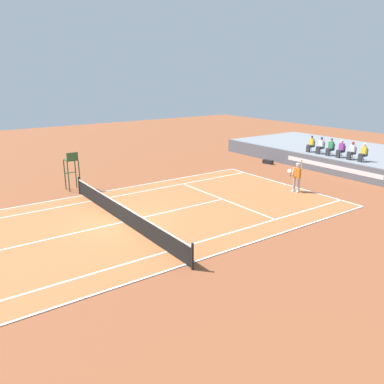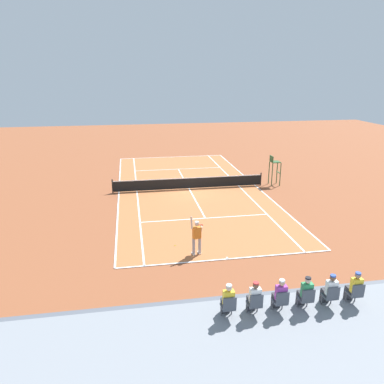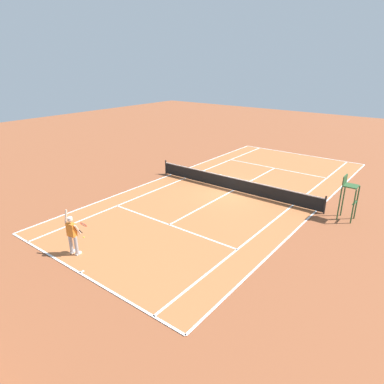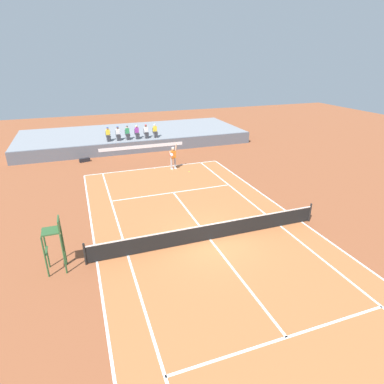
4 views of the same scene
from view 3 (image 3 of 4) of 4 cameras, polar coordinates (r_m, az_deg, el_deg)
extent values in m
plane|color=brown|center=(22.71, 6.88, 0.20)|extent=(80.00, 80.00, 0.00)
cube|color=#B76638|center=(22.71, 6.88, 0.22)|extent=(10.98, 23.78, 0.02)
cube|color=white|center=(14.85, -18.29, -12.74)|extent=(10.98, 0.10, 0.01)
cube|color=white|center=(33.06, 17.68, 6.04)|extent=(10.98, 0.10, 0.01)
cube|color=white|center=(20.68, 20.01, -3.05)|extent=(0.10, 23.78, 0.01)
cube|color=white|center=(25.75, -3.62, 2.90)|extent=(0.10, 23.78, 0.01)
cube|color=white|center=(21.07, 16.48, -2.17)|extent=(0.10, 23.78, 0.01)
cube|color=white|center=(24.91, -1.23, 2.31)|extent=(0.10, 23.78, 0.01)
cube|color=white|center=(17.93, -3.82, -5.49)|extent=(8.22, 0.10, 0.01)
cube|color=white|center=(28.13, 13.67, 3.91)|extent=(8.22, 0.10, 0.01)
cube|color=white|center=(22.70, 6.88, 0.26)|extent=(0.10, 12.80, 0.01)
cube|color=white|center=(14.89, -17.97, -12.59)|extent=(0.10, 0.20, 0.01)
cube|color=white|center=(32.97, 17.62, 6.00)|extent=(0.10, 0.20, 0.01)
cylinder|color=black|center=(20.38, 21.37, -2.03)|extent=(0.10, 0.10, 1.07)
cylinder|color=black|center=(25.89, -4.40, 4.17)|extent=(0.10, 0.10, 1.07)
cube|color=black|center=(22.54, 6.93, 1.34)|extent=(11.78, 0.02, 0.84)
cube|color=white|center=(22.41, 6.98, 2.35)|extent=(11.78, 0.03, 0.06)
cylinder|color=#9E9EA3|center=(16.13, -19.61, -8.25)|extent=(0.15, 0.15, 0.92)
cylinder|color=#9E9EA3|center=(15.91, -18.81, -8.56)|extent=(0.15, 0.15, 0.92)
cube|color=white|center=(16.36, -19.28, -9.42)|extent=(0.17, 0.30, 0.10)
cube|color=white|center=(16.15, -18.48, -9.74)|extent=(0.17, 0.30, 0.10)
cube|color=orange|center=(15.67, -19.54, -5.97)|extent=(0.44, 0.30, 0.60)
sphere|color=beige|center=(15.48, -19.75, -4.42)|extent=(0.22, 0.22, 0.22)
cylinder|color=white|center=(15.44, -19.79, -4.12)|extent=(0.21, 0.21, 0.06)
cylinder|color=beige|center=(15.64, -20.37, -3.87)|extent=(0.13, 0.23, 0.61)
cylinder|color=beige|center=(15.55, -18.62, -6.00)|extent=(0.14, 0.34, 0.56)
cylinder|color=black|center=(15.65, -18.15, -6.29)|extent=(0.07, 0.19, 0.25)
torus|color=red|center=(15.62, -17.73, -5.22)|extent=(0.33, 0.24, 0.26)
cylinder|color=silver|center=(15.62, -17.73, -5.22)|extent=(0.29, 0.20, 0.22)
sphere|color=#D1E533|center=(17.48, -17.68, -7.23)|extent=(0.07, 0.07, 0.07)
cylinder|color=#2D562D|center=(20.25, 25.87, -1.61)|extent=(0.07, 0.07, 1.90)
cylinder|color=#2D562D|center=(19.61, 25.41, -2.24)|extent=(0.07, 0.07, 1.90)
cylinder|color=#2D562D|center=(20.38, 23.98, -1.16)|extent=(0.07, 0.07, 1.90)
cylinder|color=#2D562D|center=(19.74, 23.45, -1.78)|extent=(0.07, 0.07, 1.90)
cube|color=#2D562D|center=(19.66, 25.11, 0.95)|extent=(0.70, 0.70, 0.06)
cube|color=#2D562D|center=(19.65, 24.25, 1.91)|extent=(0.06, 0.70, 0.48)
cube|color=#2D562D|center=(19.90, 25.59, -1.64)|extent=(0.10, 0.70, 0.04)
camera|label=1|loc=(37.64, -9.31, 19.12)|focal=36.33mm
camera|label=2|loc=(17.98, -85.51, 4.39)|focal=34.77mm
camera|label=4|loc=(31.43, 30.02, 19.29)|focal=30.01mm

